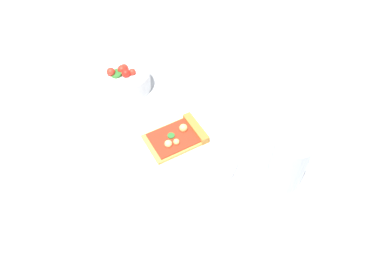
{
  "coord_description": "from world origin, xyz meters",
  "views": [
    {
      "loc": [
        0.44,
        0.29,
        0.66
      ],
      "look_at": [
        -0.02,
        0.0,
        0.03
      ],
      "focal_mm": 33.2,
      "sensor_mm": 36.0,
      "label": 1
    }
  ],
  "objects_px": {
    "plate": "(182,152)",
    "pizza_slice_main": "(179,136)",
    "soda_glass": "(287,162)",
    "salad_bowl": "(126,78)"
  },
  "relations": [
    {
      "from": "plate",
      "to": "soda_glass",
      "type": "height_order",
      "value": "soda_glass"
    },
    {
      "from": "plate",
      "to": "salad_bowl",
      "type": "bearing_deg",
      "value": -113.81
    },
    {
      "from": "soda_glass",
      "to": "plate",
      "type": "bearing_deg",
      "value": -75.19
    },
    {
      "from": "plate",
      "to": "pizza_slice_main",
      "type": "relative_size",
      "value": 1.62
    },
    {
      "from": "soda_glass",
      "to": "salad_bowl",
      "type": "bearing_deg",
      "value": -96.16
    },
    {
      "from": "plate",
      "to": "pizza_slice_main",
      "type": "xyz_separation_m",
      "value": [
        -0.03,
        -0.02,
        0.01
      ]
    },
    {
      "from": "pizza_slice_main",
      "to": "soda_glass",
      "type": "relative_size",
      "value": 1.24
    },
    {
      "from": "pizza_slice_main",
      "to": "soda_glass",
      "type": "bearing_deg",
      "value": 97.59
    },
    {
      "from": "plate",
      "to": "salad_bowl",
      "type": "xyz_separation_m",
      "value": [
        -0.11,
        -0.25,
        0.03
      ]
    },
    {
      "from": "soda_glass",
      "to": "pizza_slice_main",
      "type": "bearing_deg",
      "value": -82.41
    }
  ]
}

